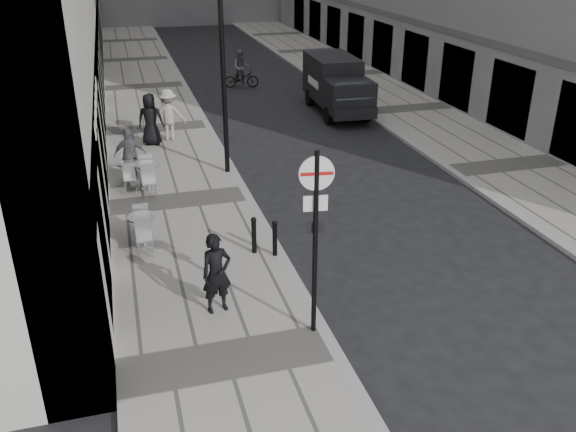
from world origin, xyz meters
name	(u,v)px	position (x,y,z in m)	size (l,w,h in m)	color
sidewalk	(158,129)	(-2.00, 18.00, 0.06)	(4.00, 60.00, 0.12)	gray
far_sidewalk	(406,109)	(9.00, 18.00, 0.06)	(4.00, 60.00, 0.12)	gray
walking_man	(217,274)	(-1.88, 4.36, 0.99)	(0.63, 0.41, 1.73)	black
sign_post	(316,221)	(-0.20, 3.14, 2.51)	(0.64, 0.14, 3.74)	black
lamppost	(223,70)	(-0.20, 12.31, 3.43)	(0.27, 0.27, 5.94)	black
bollard_near	(275,239)	(-0.15, 6.33, 0.55)	(0.11, 0.11, 0.86)	black
bollard_far	(254,236)	(-0.60, 6.61, 0.56)	(0.12, 0.12, 0.88)	black
panel_van	(336,82)	(5.84, 18.65, 1.33)	(2.10, 5.09, 2.35)	black
cyclist	(241,73)	(2.81, 24.47, 0.74)	(1.85, 0.98, 1.90)	black
pedestrian_a	(130,155)	(-3.24, 12.34, 0.97)	(0.99, 0.41, 1.70)	#5B5B61
pedestrian_b	(168,115)	(-1.66, 16.26, 1.08)	(1.24, 0.71, 1.92)	#AAA29C
pedestrian_c	(151,119)	(-2.35, 15.85, 1.07)	(0.93, 0.60, 1.90)	black
cafe_table_near	(148,174)	(-2.80, 11.45, 0.61)	(0.75, 1.69, 0.96)	silver
cafe_table_mid	(143,228)	(-3.17, 7.77, 0.59)	(0.71, 1.61, 0.92)	#AFAFB1
cafe_table_far	(129,172)	(-3.34, 11.93, 0.56)	(0.68, 1.53, 0.87)	silver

